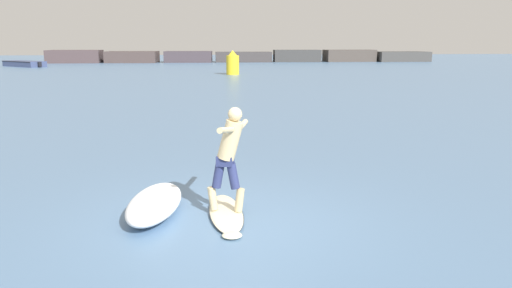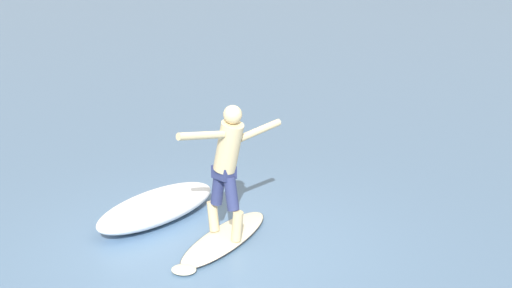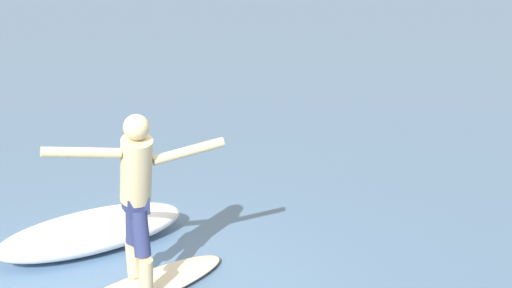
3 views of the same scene
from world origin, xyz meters
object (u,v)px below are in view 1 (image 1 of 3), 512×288
at_px(surfboard, 226,213).
at_px(fishing_boat_near_jetty, 24,63).
at_px(channel_marker_buoy, 233,64).
at_px(surfer, 229,151).

bearing_deg(surfboard, fishing_boat_near_jetty, 111.44).
xyz_separation_m(surfboard, channel_marker_buoy, (2.34, 35.36, 0.90)).
xyz_separation_m(surfer, fishing_boat_near_jetty, (-20.48, 52.00, -0.74)).
bearing_deg(fishing_boat_near_jetty, surfboard, -68.56).
bearing_deg(fishing_boat_near_jetty, surfer, -68.50).
distance_m(surfboard, fishing_boat_near_jetty, 55.88).
height_order(surfboard, fishing_boat_near_jetty, fishing_boat_near_jetty).
bearing_deg(fishing_boat_near_jetty, channel_marker_buoy, -36.21).
bearing_deg(surfer, fishing_boat_near_jetty, 111.50).
distance_m(surfboard, surfer, 1.05).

